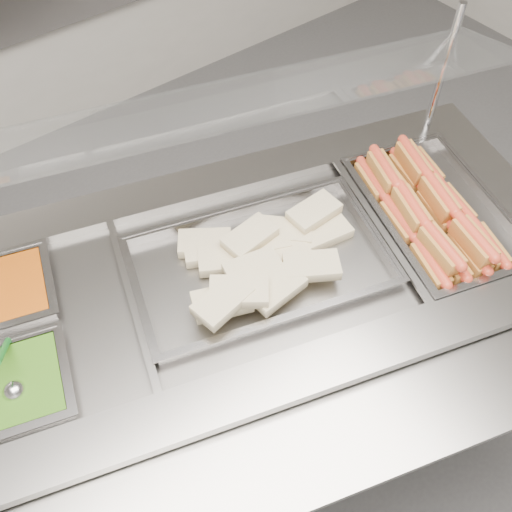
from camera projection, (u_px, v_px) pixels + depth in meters
steam_counter at (242, 346)px, 1.90m from camera, size 2.03×1.34×0.89m
tray_rail at (313, 446)px, 1.30m from camera, size 1.78×0.86×0.05m
sneeze_guard at (206, 111)px, 1.39m from camera, size 1.65×0.76×0.44m
pan_hotdogs at (433, 217)px, 1.72m from camera, size 0.48×0.62×0.10m
pan_wraps at (259, 266)px, 1.58m from camera, size 0.76×0.58×0.07m
pan_peas at (7, 395)px, 1.36m from camera, size 0.36×0.32×0.10m
hotdogs_in_buns at (427, 209)px, 1.67m from camera, size 0.38×0.55×0.12m
tortilla_wraps at (261, 259)px, 1.55m from camera, size 0.56×0.42×0.10m
serving_spoon at (13, 384)px, 1.33m from camera, size 0.08×0.17×0.14m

